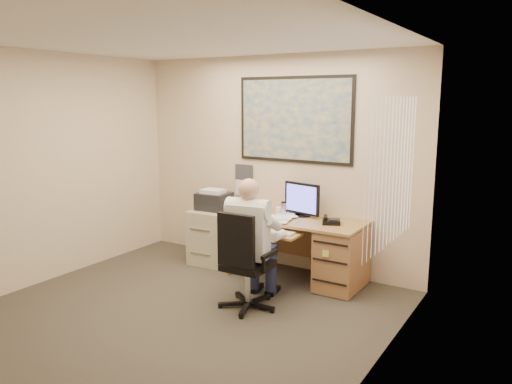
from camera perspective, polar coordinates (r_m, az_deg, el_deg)
The scene contains 8 objects.
room_shell at distance 4.64m, azimuth -11.80°, elevation 0.41°, with size 4.00×4.50×2.70m.
desk at distance 5.93m, azimuth 7.69°, elevation -6.24°, with size 1.60×0.97×1.15m.
world_map at distance 6.24m, azimuth 4.40°, elevation 8.23°, with size 1.56×0.03×1.06m, color #1E4C93.
wall_calendar at distance 6.70m, azimuth -1.37°, elevation 1.37°, with size 0.28×0.01×0.42m, color white.
window_blinds at distance 4.31m, azimuth 15.45°, elevation 2.19°, with size 0.06×1.40×1.30m, color silver, non-canonical shape.
filing_cabinet at distance 6.69m, azimuth -4.76°, elevation -4.43°, with size 0.55×0.65×0.99m.
office_chair at distance 5.23m, azimuth -1.24°, elevation -10.09°, with size 0.64×0.64×1.04m.
person at distance 5.18m, azimuth -0.76°, elevation -5.93°, with size 0.58×0.82×1.36m, color white, non-canonical shape.
Camera 1 is at (3.16, -3.30, 2.15)m, focal length 35.00 mm.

